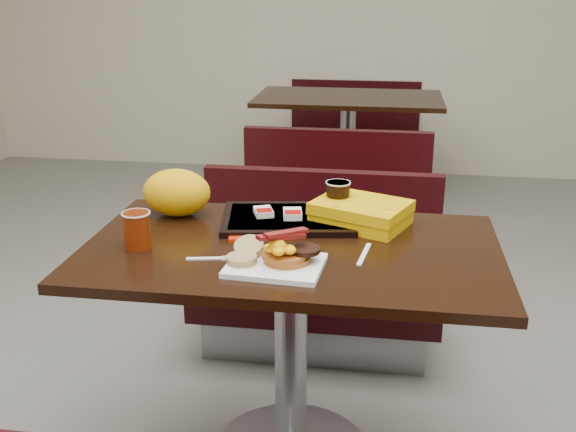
# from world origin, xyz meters

# --- Properties ---
(table_near) EXTENTS (1.20, 0.70, 0.75)m
(table_near) POSITION_xyz_m (0.00, 0.00, 0.38)
(table_near) COLOR black
(table_near) RESTS_ON floor
(bench_near_n) EXTENTS (1.00, 0.46, 0.72)m
(bench_near_n) POSITION_xyz_m (0.00, 0.70, 0.36)
(bench_near_n) COLOR black
(bench_near_n) RESTS_ON floor
(table_far) EXTENTS (1.20, 0.70, 0.75)m
(table_far) POSITION_xyz_m (0.00, 2.60, 0.38)
(table_far) COLOR black
(table_far) RESTS_ON floor
(bench_far_s) EXTENTS (1.00, 0.46, 0.72)m
(bench_far_s) POSITION_xyz_m (0.00, 1.90, 0.36)
(bench_far_s) COLOR black
(bench_far_s) RESTS_ON floor
(bench_far_n) EXTENTS (1.00, 0.46, 0.72)m
(bench_far_n) POSITION_xyz_m (0.00, 3.30, 0.36)
(bench_far_n) COLOR black
(bench_far_n) RESTS_ON floor
(platter) EXTENTS (0.27, 0.21, 0.01)m
(platter) POSITION_xyz_m (-0.02, -0.16, 0.76)
(platter) COLOR white
(platter) RESTS_ON table_near
(pancake_stack) EXTENTS (0.15, 0.15, 0.03)m
(pancake_stack) POSITION_xyz_m (0.01, -0.14, 0.78)
(pancake_stack) COLOR #AB551C
(pancake_stack) RESTS_ON platter
(sausage_patty) EXTENTS (0.10, 0.10, 0.01)m
(sausage_patty) POSITION_xyz_m (0.06, -0.13, 0.80)
(sausage_patty) COLOR black
(sausage_patty) RESTS_ON pancake_stack
(scrambled_eggs) EXTENTS (0.08, 0.07, 0.04)m
(scrambled_eggs) POSITION_xyz_m (-0.01, -0.17, 0.81)
(scrambled_eggs) COLOR #FEBA05
(scrambled_eggs) RESTS_ON pancake_stack
(bacon_strips) EXTENTS (0.15, 0.14, 0.01)m
(bacon_strips) POSITION_xyz_m (-0.00, -0.15, 0.84)
(bacon_strips) COLOR #4E050D
(bacon_strips) RESTS_ON scrambled_eggs
(muffin_bottom) EXTENTS (0.10, 0.10, 0.02)m
(muffin_bottom) POSITION_xyz_m (-0.11, -0.17, 0.77)
(muffin_bottom) COLOR tan
(muffin_bottom) RESTS_ON platter
(muffin_top) EXTENTS (0.09, 0.09, 0.05)m
(muffin_top) POSITION_xyz_m (-0.10, -0.11, 0.79)
(muffin_top) COLOR tan
(muffin_top) RESTS_ON platter
(coffee_cup_near) EXTENTS (0.08, 0.08, 0.11)m
(coffee_cup_near) POSITION_xyz_m (-0.43, -0.08, 0.80)
(coffee_cup_near) COLOR #982605
(coffee_cup_near) RESTS_ON table_near
(fork) EXTENTS (0.14, 0.05, 0.00)m
(fork) POSITION_xyz_m (-0.22, -0.13, 0.75)
(fork) COLOR white
(fork) RESTS_ON table_near
(knife) EXTENTS (0.03, 0.16, 0.00)m
(knife) POSITION_xyz_m (0.21, -0.03, 0.75)
(knife) COLOR white
(knife) RESTS_ON table_near
(condiment_syrup) EXTENTS (0.04, 0.04, 0.01)m
(condiment_syrup) POSITION_xyz_m (-0.17, 0.02, 0.75)
(condiment_syrup) COLOR #BC1F08
(condiment_syrup) RESTS_ON table_near
(condiment_ketchup) EXTENTS (0.05, 0.04, 0.01)m
(condiment_ketchup) POSITION_xyz_m (-0.01, 0.07, 0.76)
(condiment_ketchup) COLOR #8C0504
(condiment_ketchup) RESTS_ON table_near
(tray) EXTENTS (0.45, 0.36, 0.02)m
(tray) POSITION_xyz_m (-0.04, 0.20, 0.76)
(tray) COLOR black
(tray) RESTS_ON table_near
(hashbrown_sleeve_left) EXTENTS (0.08, 0.09, 0.02)m
(hashbrown_sleeve_left) POSITION_xyz_m (-0.12, 0.20, 0.78)
(hashbrown_sleeve_left) COLOR silver
(hashbrown_sleeve_left) RESTS_ON tray
(hashbrown_sleeve_right) EXTENTS (0.07, 0.09, 0.02)m
(hashbrown_sleeve_right) POSITION_xyz_m (-0.02, 0.20, 0.78)
(hashbrown_sleeve_right) COLOR silver
(hashbrown_sleeve_right) RESTS_ON tray
(coffee_cup_far) EXTENTS (0.08, 0.08, 0.10)m
(coffee_cup_far) POSITION_xyz_m (0.11, 0.26, 0.82)
(coffee_cup_far) COLOR black
(coffee_cup_far) RESTS_ON tray
(clamshell) EXTENTS (0.34, 0.30, 0.08)m
(clamshell) POSITION_xyz_m (0.19, 0.21, 0.79)
(clamshell) COLOR #D19C03
(clamshell) RESTS_ON table_near
(paper_bag) EXTENTS (0.24, 0.20, 0.15)m
(paper_bag) POSITION_xyz_m (-0.41, 0.21, 0.83)
(paper_bag) COLOR #DAAE07
(paper_bag) RESTS_ON table_near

